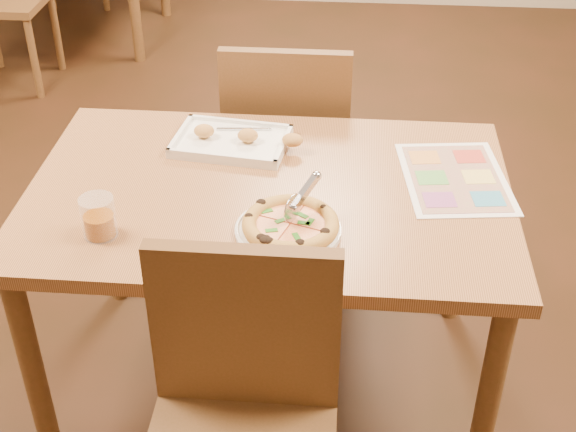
# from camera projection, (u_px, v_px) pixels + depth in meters

# --- Properties ---
(dining_table) EXTENTS (1.30, 0.85, 0.72)m
(dining_table) POSITION_uv_depth(u_px,v_px,m) (269.00, 215.00, 2.20)
(dining_table) COLOR #A66E42
(dining_table) RESTS_ON ground
(chair_near) EXTENTS (0.42, 0.42, 0.47)m
(chair_near) POSITION_uv_depth(u_px,v_px,m) (241.00, 396.00, 1.75)
(chair_near) COLOR brown
(chair_near) RESTS_ON ground
(chair_far) EXTENTS (0.42, 0.42, 0.47)m
(chair_far) POSITION_uv_depth(u_px,v_px,m) (288.00, 132.00, 2.73)
(chair_far) COLOR brown
(chair_far) RESTS_ON ground
(plate) EXTENTS (0.28, 0.28, 0.01)m
(plate) POSITION_uv_depth(u_px,v_px,m) (288.00, 230.00, 1.98)
(plate) COLOR white
(plate) RESTS_ON dining_table
(pizza) EXTENTS (0.24, 0.24, 0.04)m
(pizza) POSITION_uv_depth(u_px,v_px,m) (291.00, 225.00, 1.97)
(pizza) COLOR gold
(pizza) RESTS_ON plate
(pizza_cutter) EXTENTS (0.08, 0.13, 0.09)m
(pizza_cutter) POSITION_uv_depth(u_px,v_px,m) (301.00, 197.00, 1.97)
(pizza_cutter) COLOR silver
(pizza_cutter) RESTS_ON pizza
(appetizer_tray) EXTENTS (0.39, 0.26, 0.06)m
(appetizer_tray) POSITION_uv_depth(u_px,v_px,m) (235.00, 141.00, 2.33)
(appetizer_tray) COLOR white
(appetizer_tray) RESTS_ON dining_table
(glass_tumbler) EXTENTS (0.08, 0.08, 0.11)m
(glass_tumbler) POSITION_uv_depth(u_px,v_px,m) (99.00, 219.00, 1.95)
(glass_tumbler) COLOR #8F480B
(glass_tumbler) RESTS_ON dining_table
(menu) EXTENTS (0.32, 0.41, 0.00)m
(menu) POSITION_uv_depth(u_px,v_px,m) (455.00, 178.00, 2.19)
(menu) COLOR white
(menu) RESTS_ON dining_table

